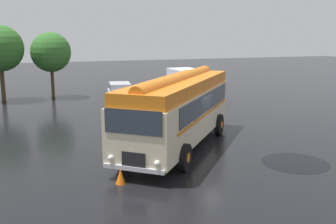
{
  "coord_description": "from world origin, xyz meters",
  "views": [
    {
      "loc": [
        -7.01,
        -16.73,
        5.3
      ],
      "look_at": [
        -0.6,
        1.6,
        1.4
      ],
      "focal_mm": 42.0,
      "sensor_mm": 36.0,
      "label": 1
    }
  ],
  "objects": [
    {
      "name": "ground_plane",
      "position": [
        0.0,
        0.0,
        0.0
      ],
      "size": [
        120.0,
        120.0,
        0.0
      ],
      "primitive_type": "plane",
      "color": "black"
    },
    {
      "name": "car_near_left",
      "position": [
        -0.79,
        11.88,
        0.85
      ],
      "size": [
        2.41,
        4.4,
        1.66
      ],
      "color": "#B7BABF",
      "rests_on": "ground"
    },
    {
      "name": "traffic_cone",
      "position": [
        -4.22,
        -3.61,
        0.28
      ],
      "size": [
        0.36,
        0.36,
        0.55
      ],
      "primitive_type": "cone",
      "color": "orange",
      "rests_on": "ground"
    },
    {
      "name": "box_van",
      "position": [
        4.71,
        11.32,
        1.36
      ],
      "size": [
        2.5,
        5.84,
        2.5
      ],
      "color": "silver",
      "rests_on": "ground"
    },
    {
      "name": "puddle_patch",
      "position": [
        3.15,
        -3.75,
        0.0
      ],
      "size": [
        2.78,
        2.78,
        0.01
      ],
      "primitive_type": "cylinder",
      "color": "black",
      "rests_on": "ground"
    },
    {
      "name": "vintage_bus",
      "position": [
        -0.61,
        0.09,
        1.89
      ],
      "size": [
        8.28,
        9.35,
        3.49
      ],
      "color": "beige",
      "rests_on": "ground"
    },
    {
      "name": "car_mid_left",
      "position": [
        2.13,
        11.65,
        0.85
      ],
      "size": [
        2.12,
        4.28,
        1.66
      ],
      "color": "navy",
      "rests_on": "ground"
    },
    {
      "name": "tree_centre",
      "position": [
        -5.33,
        17.19,
        3.76
      ],
      "size": [
        3.26,
        3.26,
        5.42
      ],
      "color": "#4C3823",
      "rests_on": "ground"
    }
  ]
}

